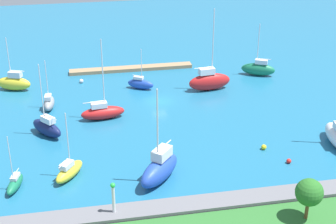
{
  "coord_description": "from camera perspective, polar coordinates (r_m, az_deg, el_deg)",
  "views": [
    {
      "loc": [
        13.7,
        78.45,
        34.89
      ],
      "look_at": [
        0.0,
        7.84,
        1.5
      ],
      "focal_mm": 53.76,
      "sensor_mm": 36.0,
      "label": 1
    }
  ],
  "objects": [
    {
      "name": "mooring_buoy_red",
      "position": [
        70.05,
        13.54,
        -5.43
      ],
      "size": [
        0.66,
        0.66,
        0.66
      ],
      "primitive_type": "sphere",
      "color": "red",
      "rests_on": "water"
    },
    {
      "name": "sailboat_yellow_east_end",
      "position": [
        95.28,
        -17.09,
        3.21
      ],
      "size": [
        6.72,
        4.19,
        9.81
      ],
      "rotation": [
        0.0,
        0.0,
        5.93
      ],
      "color": "yellow",
      "rests_on": "water"
    },
    {
      "name": "sailboat_navy_mid_basin",
      "position": [
        77.0,
        -13.57,
        -1.7
      ],
      "size": [
        5.37,
        6.09,
        11.15
      ],
      "rotation": [
        0.0,
        0.0,
        5.38
      ],
      "color": "#141E4C",
      "rests_on": "water"
    },
    {
      "name": "mooring_buoy_white",
      "position": [
        96.12,
        -9.79,
        3.48
      ],
      "size": [
        0.75,
        0.75,
        0.75
      ],
      "primitive_type": "sphere",
      "color": "white",
      "rests_on": "water"
    },
    {
      "name": "mooring_buoy_yellow",
      "position": [
        72.69,
        10.81,
        -3.93
      ],
      "size": [
        0.75,
        0.75,
        0.75
      ],
      "primitive_type": "sphere",
      "color": "yellow",
      "rests_on": "water"
    },
    {
      "name": "water",
      "position": [
        86.94,
        -0.98,
        1.24
      ],
      "size": [
        160.0,
        160.0,
        0.0
      ],
      "primitive_type": "plane",
      "color": "#1E668C",
      "rests_on": "ground"
    },
    {
      "name": "sailboat_green_far_north",
      "position": [
        65.49,
        -16.97,
        -7.75
      ],
      "size": [
        2.46,
        4.71,
        7.41
      ],
      "rotation": [
        0.0,
        0.0,
        1.3
      ],
      "color": "#19724C",
      "rests_on": "water"
    },
    {
      "name": "sailboat_red_west_end",
      "position": [
        91.34,
        4.71,
        3.55
      ],
      "size": [
        8.06,
        3.2,
        14.89
      ],
      "rotation": [
        0.0,
        0.0,
        3.25
      ],
      "color": "red",
      "rests_on": "water"
    },
    {
      "name": "sailboat_blue_by_breakwater",
      "position": [
        91.94,
        -3.14,
        3.24
      ],
      "size": [
        5.05,
        3.76,
        7.61
      ],
      "rotation": [
        0.0,
        0.0,
        2.63
      ],
      "color": "#2347B2",
      "rests_on": "water"
    },
    {
      "name": "sailboat_green_lone_south",
      "position": [
        99.77,
        10.2,
        4.86
      ],
      "size": [
        6.72,
        4.73,
        10.24
      ],
      "rotation": [
        0.0,
        0.0,
        5.82
      ],
      "color": "#19724C",
      "rests_on": "water"
    },
    {
      "name": "sailboat_gray_outer_mooring",
      "position": [
        86.05,
        -13.35,
        1.04
      ],
      "size": [
        2.15,
        5.05,
        8.35
      ],
      "rotation": [
        0.0,
        0.0,
        4.62
      ],
      "color": "gray",
      "rests_on": "water"
    },
    {
      "name": "sailboat_yellow_center_basin",
      "position": [
        65.93,
        -11.14,
        -6.56
      ],
      "size": [
        4.51,
        5.47,
        9.03
      ],
      "rotation": [
        0.0,
        0.0,
        4.11
      ],
      "color": "yellow",
      "rests_on": "water"
    },
    {
      "name": "park_tree_west",
      "position": [
        56.49,
        15.72,
        -8.78
      ],
      "size": [
        3.04,
        3.04,
        4.84
      ],
      "color": "brown",
      "rests_on": "shoreline_park"
    },
    {
      "name": "breakwater",
      "position": [
        58.93,
        4.63,
        -10.6
      ],
      "size": [
        60.55,
        2.94,
        1.5
      ],
      "primitive_type": "cube",
      "color": "slate",
      "rests_on": "ground"
    },
    {
      "name": "sailboat_blue_lone_north",
      "position": [
        63.82,
        -0.95,
        -6.43
      ],
      "size": [
        7.11,
        7.74,
        12.73
      ],
      "rotation": [
        0.0,
        0.0,
        0.87
      ],
      "color": "#2347B2",
      "rests_on": "water"
    },
    {
      "name": "pier_dock",
      "position": [
        101.5,
        -4.18,
        4.93
      ],
      "size": [
        24.55,
        2.23,
        0.68
      ],
      "primitive_type": "cube",
      "color": "#997A56",
      "rests_on": "ground"
    },
    {
      "name": "harbor_beacon",
      "position": [
        55.71,
        -6.22,
        -9.38
      ],
      "size": [
        0.56,
        0.56,
        3.73
      ],
      "color": "silver",
      "rests_on": "breakwater"
    },
    {
      "name": "sailboat_red_near_pier",
      "position": [
        80.71,
        -7.43,
        0.02
      ],
      "size": [
        7.21,
        3.04,
        13.17
      ],
      "rotation": [
        0.0,
        0.0,
        3.25
      ],
      "color": "red",
      "rests_on": "water"
    }
  ]
}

